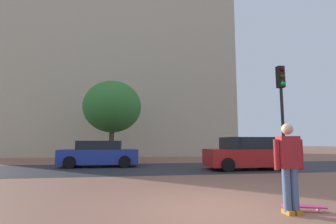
# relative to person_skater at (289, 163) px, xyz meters

# --- Properties ---
(ground_plane) EXTENTS (120.00, 120.00, 0.00)m
(ground_plane) POSITION_rel_person_skater_xyz_m (-1.32, 10.41, -0.96)
(ground_plane) COLOR #93604C
(street_asphalt_strip) EXTENTS (120.00, 6.03, 0.00)m
(street_asphalt_strip) POSITION_rel_person_skater_xyz_m (-1.32, 8.89, -0.96)
(street_asphalt_strip) COLOR #2D2D33
(street_asphalt_strip) RESTS_ON ground_plane
(landmark_building) EXTENTS (25.40, 14.10, 34.92)m
(landmark_building) POSITION_rel_person_skater_xyz_m (-4.79, 25.69, 10.71)
(landmark_building) COLOR beige
(landmark_building) RESTS_ON ground_plane
(person_skater) EXTENTS (0.61, 0.30, 1.73)m
(person_skater) POSITION_rel_person_skater_xyz_m (0.00, 0.00, 0.00)
(person_skater) COLOR slate
(person_skater) RESTS_ON ground_plane
(skateboard) EXTENTS (0.82, 0.46, 0.11)m
(skateboard) POSITION_rel_person_skater_xyz_m (0.37, 0.14, -0.88)
(skateboard) COLOR #D93278
(skateboard) RESTS_ON ground_plane
(car_blue) EXTENTS (4.26, 1.96, 1.43)m
(car_blue) POSITION_rel_person_skater_xyz_m (-4.68, 10.21, -0.27)
(car_blue) COLOR #23389E
(car_blue) RESTS_ON ground_plane
(car_red) EXTENTS (4.09, 1.97, 1.61)m
(car_red) POSITION_rel_person_skater_xyz_m (2.80, 7.56, -0.20)
(car_red) COLOR red
(car_red) RESTS_ON ground_plane
(traffic_light_pole) EXTENTS (0.28, 0.34, 4.49)m
(traffic_light_pole) POSITION_rel_person_skater_xyz_m (3.07, 4.77, 2.18)
(traffic_light_pole) COLOR black
(traffic_light_pole) RESTS_ON ground_plane
(tree_curb_far) EXTENTS (4.06, 4.06, 5.68)m
(tree_curb_far) POSITION_rel_person_skater_xyz_m (-4.25, 13.59, 2.88)
(tree_curb_far) COLOR brown
(tree_curb_far) RESTS_ON ground_plane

